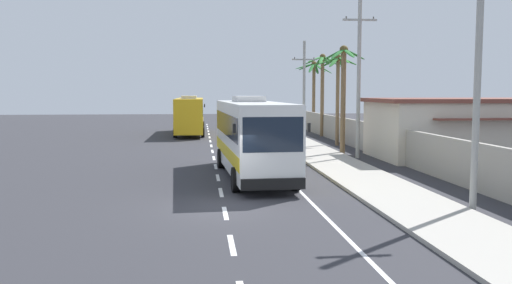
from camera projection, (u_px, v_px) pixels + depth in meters
ground_plane at (224, 207)px, 19.25m from camera, size 160.00×160.00×0.00m
sidewalk_kerb at (338, 165)px, 29.85m from camera, size 3.20×90.00×0.14m
lane_markings at (246, 157)px, 34.02m from camera, size 3.43×71.00×0.01m
boundary_wall at (380, 141)px, 34.11m from camera, size 0.24×60.00×2.04m
coach_bus_foreground at (252, 135)px, 25.91m from camera, size 3.38×11.19×3.91m
coach_bus_far_lane at (190, 114)px, 51.64m from camera, size 3.00×12.23×3.75m
motorcycle_beside_bus at (278, 144)px, 35.09m from camera, size 0.56×1.96×1.68m
pedestrian_near_kerb at (303, 135)px, 38.32m from camera, size 0.36×0.36×1.65m
utility_pole_nearest at (478, 65)px, 18.18m from camera, size 1.89×0.24×9.72m
utility_pole_mid at (359, 75)px, 32.84m from camera, size 2.12×0.24×9.97m
utility_pole_far at (304, 88)px, 47.49m from camera, size 2.16×0.24×8.57m
palm_nearest at (314, 83)px, 55.82m from camera, size 3.99×3.67×7.28m
palm_second at (338, 80)px, 40.75m from camera, size 3.08×2.83×6.97m
palm_third at (322, 79)px, 49.16m from camera, size 3.41×3.55×7.57m
palm_fourth at (343, 82)px, 35.02m from camera, size 2.86×3.03×7.13m
roadside_building at (480, 128)px, 33.33m from camera, size 13.65×7.36×3.72m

